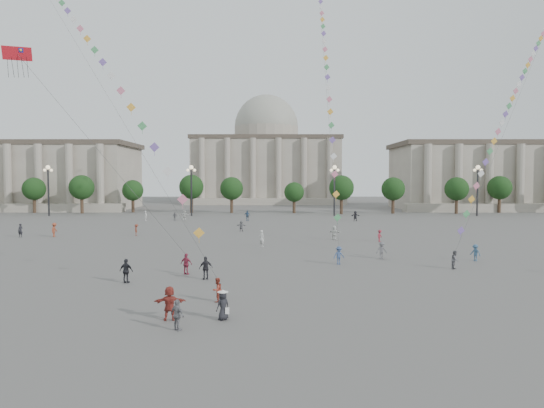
{
  "coord_description": "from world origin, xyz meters",
  "views": [
    {
      "loc": [
        1.94,
        -31.45,
        7.83
      ],
      "look_at": [
        1.93,
        12.0,
        5.55
      ],
      "focal_mm": 32.0,
      "sensor_mm": 36.0,
      "label": 1
    }
  ],
  "objects": [
    {
      "name": "dragon_kite",
      "position": [
        -18.54,
        8.3,
        17.09
      ],
      "size": [
        7.96,
        1.17,
        21.3
      ],
      "color": "red",
      "rests_on": "ground"
    },
    {
      "name": "hall_central",
      "position": [
        0.0,
        129.22,
        14.23
      ],
      "size": [
        48.3,
        34.3,
        35.5
      ],
      "color": "gray",
      "rests_on": "ground"
    },
    {
      "name": "person_crowd_10",
      "position": [
        -21.62,
        58.53,
        0.92
      ],
      "size": [
        0.59,
        0.76,
        1.84
      ],
      "primitive_type": "imported",
      "rotation": [
        0.0,
        0.0,
        1.81
      ],
      "color": "silver",
      "rests_on": "ground"
    },
    {
      "name": "person_crowd_18",
      "position": [
        -31.78,
        33.04,
        0.91
      ],
      "size": [
        0.7,
        0.5,
        1.81
      ],
      "primitive_type": "imported",
      "rotation": [
        0.0,
        0.0,
        6.18
      ],
      "color": "black",
      "rests_on": "ground"
    },
    {
      "name": "kite_train_west",
      "position": [
        -19.9,
        22.8,
        24.63
      ],
      "size": [
        34.74,
        44.41,
        71.45
      ],
      "color": "#3F3F3F",
      "rests_on": "ground"
    },
    {
      "name": "tourist_4",
      "position": [
        -3.21,
        5.79,
        0.9
      ],
      "size": [
        1.15,
        0.8,
        1.81
      ],
      "primitive_type": "imported",
      "rotation": [
        0.0,
        0.0,
        3.52
      ],
      "color": "black",
      "rests_on": "ground"
    },
    {
      "name": "person_crowd_9",
      "position": [
        17.31,
        57.66,
        0.92
      ],
      "size": [
        1.75,
        0.68,
        1.85
      ],
      "primitive_type": "imported",
      "rotation": [
        0.0,
        0.0,
        0.08
      ],
      "color": "black",
      "rests_on": "ground"
    },
    {
      "name": "tourist_1",
      "position": [
        -9.01,
        4.52,
        0.92
      ],
      "size": [
        1.15,
        0.69,
        1.83
      ],
      "primitive_type": "imported",
      "rotation": [
        0.0,
        0.0,
        2.9
      ],
      "color": "#222227",
      "rests_on": "ground"
    },
    {
      "name": "tree_row",
      "position": [
        0.0,
        78.0,
        5.39
      ],
      "size": [
        137.12,
        5.12,
        8.0
      ],
      "color": "#36251B",
      "rests_on": "ground"
    },
    {
      "name": "person_crowd_17",
      "position": [
        -16.71,
        34.73,
        0.8
      ],
      "size": [
        0.85,
        1.15,
        1.59
      ],
      "primitive_type": "imported",
      "rotation": [
        0.0,
        0.0,
        1.85
      ],
      "color": "maroon",
      "rests_on": "ground"
    },
    {
      "name": "person_crowd_6",
      "position": [
        12.65,
        15.57,
        0.83
      ],
      "size": [
        1.14,
        0.74,
        1.66
      ],
      "primitive_type": "imported",
      "rotation": [
        0.0,
        0.0,
        0.12
      ],
      "color": "#58575C",
      "rests_on": "ground"
    },
    {
      "name": "person_crowd_4",
      "position": [
        -14.54,
        59.15,
        0.97
      ],
      "size": [
        1.89,
        1.23,
        1.95
      ],
      "primitive_type": "imported",
      "rotation": [
        0.0,
        0.0,
        3.54
      ],
      "color": "silver",
      "rests_on": "ground"
    },
    {
      "name": "person_crowd_0",
      "position": [
        -2.7,
        58.27,
        0.97
      ],
      "size": [
        1.2,
        0.65,
        1.94
      ],
      "primitive_type": "imported",
      "rotation": [
        0.0,
        0.0,
        0.16
      ],
      "color": "#314C6E",
      "rests_on": "ground"
    },
    {
      "name": "kite_flyer_2",
      "position": [
        17.8,
        10.19,
        0.8
      ],
      "size": [
        0.95,
        0.99,
        1.61
      ],
      "primitive_type": "imported",
      "rotation": [
        0.0,
        0.0,
        0.96
      ],
      "color": "#5B5A5F",
      "rests_on": "ground"
    },
    {
      "name": "kite_flyer_1",
      "position": [
        8.04,
        12.45,
        0.83
      ],
      "size": [
        1.21,
        0.92,
        1.65
      ],
      "primitive_type": "imported",
      "rotation": [
        0.0,
        0.0,
        0.32
      ],
      "color": "#354B78",
      "rests_on": "ground"
    },
    {
      "name": "hat_person",
      "position": [
        -0.78,
        -4.97,
        0.85
      ],
      "size": [
        0.93,
        0.9,
        1.69
      ],
      "color": "black",
      "rests_on": "ground"
    },
    {
      "name": "lamp_post_far_west",
      "position": [
        -45.0,
        70.0,
        7.35
      ],
      "size": [
        2.0,
        0.9,
        10.65
      ],
      "color": "#262628",
      "rests_on": "ground"
    },
    {
      "name": "tourist_0",
      "position": [
        -5.08,
        7.77,
        0.87
      ],
      "size": [
        1.1,
        0.75,
        1.74
      ],
      "primitive_type": "imported",
      "rotation": [
        0.0,
        0.0,
        2.79
      ],
      "color": "maroon",
      "rests_on": "ground"
    },
    {
      "name": "lamp_post_far_east",
      "position": [
        45.0,
        70.0,
        7.35
      ],
      "size": [
        2.0,
        0.9,
        10.65
      ],
      "color": "#262628",
      "rests_on": "ground"
    },
    {
      "name": "kite_train_mid",
      "position": [
        9.24,
        39.12,
        28.8
      ],
      "size": [
        3.0,
        50.36,
        71.61
      ],
      "color": "#3F3F3F",
      "rests_on": "ground"
    },
    {
      "name": "ground",
      "position": [
        0.0,
        0.0,
        0.0
      ],
      "size": [
        360.0,
        360.0,
        0.0
      ],
      "primitive_type": "plane",
      "color": "#5A5755",
      "rests_on": "ground"
    },
    {
      "name": "person_crowd_8",
      "position": [
        15.33,
        28.41,
        0.75
      ],
      "size": [
        1.03,
        1.1,
        1.49
      ],
      "primitive_type": "imported",
      "rotation": [
        0.0,
        0.0,
        0.92
      ],
      "color": "maroon",
      "rests_on": "ground"
    },
    {
      "name": "tourist_3",
      "position": [
        -2.95,
        -6.85,
        0.81
      ],
      "size": [
        0.98,
        0.92,
        1.62
      ],
      "primitive_type": "imported",
      "rotation": [
        0.0,
        0.0,
        2.44
      ],
      "color": "slate",
      "rests_on": "ground"
    },
    {
      "name": "kite_flyer_0",
      "position": [
        -1.55,
        -1.04,
        0.77
      ],
      "size": [
        0.92,
        0.95,
        1.54
      ],
      "primitive_type": "imported",
      "rotation": [
        0.0,
        0.0,
        4.04
      ],
      "color": "#9E3A2B",
      "rests_on": "ground"
    },
    {
      "name": "person_crowd_13",
      "position": [
        0.74,
        23.96,
        0.97
      ],
      "size": [
        0.84,
        0.8,
        1.94
      ],
      "primitive_type": "imported",
      "rotation": [
        0.0,
        0.0,
        2.48
      ],
      "color": "silver",
      "rests_on": "ground"
    },
    {
      "name": "person_crowd_14",
      "position": [
        21.26,
        14.23,
        0.8
      ],
      "size": [
        1.11,
        1.18,
        1.6
      ],
      "primitive_type": "imported",
      "rotation": [
        0.0,
        0.0,
        5.38
      ],
      "color": "#365879",
      "rests_on": "ground"
    },
    {
      "name": "lamp_post_mid_west",
      "position": [
        -15.0,
        70.0,
        7.35
      ],
      "size": [
        2.0,
        0.9,
        10.65
      ],
      "color": "#262628",
      "rests_on": "ground"
    },
    {
      "name": "tourist_2",
      "position": [
        -3.74,
        -5.01,
        0.95
      ],
      "size": [
        1.8,
        0.71,
        1.9
      ],
      "primitive_type": "imported",
      "rotation": [
        0.0,
        0.0,
        3.22
      ],
      "color": "maroon",
      "rests_on": "ground"
    },
    {
      "name": "person_crowd_2",
      "position": [
        -27.35,
        33.33,
        0.96
      ],
      "size": [
        0.77,
        1.27,
        1.92
      ],
      "primitive_type": "imported",
      "rotation": [
        0.0,
        0.0,
        1.52
      ],
      "color": "#964128",
      "rests_on": "ground"
    },
    {
      "name": "lamp_post_mid_east",
      "position": [
        15.0,
        70.0,
        7.35
      ],
      "size": [
        2.0,
        0.9,
        10.65
      ],
      "color": "#262628",
      "rests_on": "ground"
    },
    {
      "name": "person_crowd_12",
      "position": [
        -2.65,
        40.2,
        0.79
      ],
      "size": [
        1.51,
        0.63,
        1.58
      ],
      "primitive_type": "imported",
      "rotation": [
        0.0,
        0.0,
        3.03
      ],
      "color": "slate",
      "rests_on": "ground"
    },
    {
      "name": "kite_train_east",
      "position": [
        29.9,
        24.66,
        17.42
      ],
      "size": [
        23.26,
        27.17,
        46.34
      ],
      "color": "#3F3F3F",
      "rests_on": "ground"
    },
    {
      "name": "person_crowd_16",
      "position": [
        -16.33,
        58.88,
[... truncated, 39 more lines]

